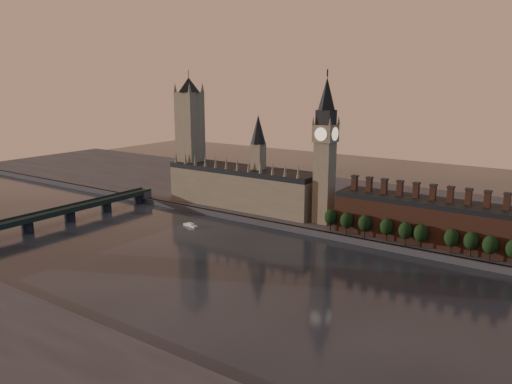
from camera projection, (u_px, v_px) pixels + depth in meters
ground at (215, 272)px, 276.37m from camera, size 900.00×900.00×0.00m
north_bank at (350, 204)px, 418.61m from camera, size 900.00×182.00×4.00m
palace_of_westminster at (243, 185)px, 399.51m from camera, size 130.00×30.30×74.00m
victoria_tower at (190, 134)px, 422.23m from camera, size 24.00×24.00×108.00m
big_ben at (325, 149)px, 346.44m from camera, size 15.00×15.00×107.00m
chimney_block at (422, 219)px, 316.11m from camera, size 110.00×25.00×37.00m
embankment_tree_0 at (331, 217)px, 337.03m from camera, size 8.60×8.60×14.88m
embankment_tree_1 at (347, 220)px, 328.92m from camera, size 8.60×8.60×14.88m
embankment_tree_2 at (365, 223)px, 322.71m from camera, size 8.60×8.60×14.88m
embankment_tree_3 at (387, 227)px, 314.86m from camera, size 8.60×8.60×14.88m
embankment_tree_4 at (406, 231)px, 306.68m from camera, size 8.60×8.60×14.88m
embankment_tree_5 at (421, 233)px, 301.71m from camera, size 8.60×8.60×14.88m
embankment_tree_6 at (452, 238)px, 292.63m from camera, size 8.60×8.60×14.88m
embankment_tree_7 at (471, 241)px, 287.00m from camera, size 8.60×8.60×14.88m
embankment_tree_8 at (490, 245)px, 280.12m from camera, size 8.60×8.60×14.88m
westminster_bridge at (46, 217)px, 358.75m from camera, size 14.00×200.00×11.55m
river_boat at (190, 225)px, 362.12m from camera, size 12.79×5.55×2.47m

